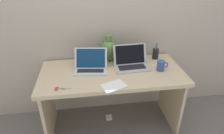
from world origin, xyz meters
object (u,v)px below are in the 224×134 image
(coffee_mug, at_px, (161,66))
(power_brick, at_px, (109,117))
(laptop_right, at_px, (131,61))
(notebook_stack, at_px, (114,86))
(pen_cup, at_px, (155,54))
(laptop_left, at_px, (91,64))
(scissors, at_px, (60,89))
(green_vase, at_px, (109,50))

(coffee_mug, distance_m, power_brick, 0.93)
(laptop_right, xyz_separation_m, coffee_mug, (0.28, -0.13, -0.01))
(laptop_right, height_order, notebook_stack, laptop_right)
(notebook_stack, distance_m, pen_cup, 0.74)
(laptop_left, height_order, scissors, laptop_left)
(pen_cup, height_order, power_brick, pen_cup)
(notebook_stack, height_order, coffee_mug, coffee_mug)
(coffee_mug, xyz_separation_m, power_brick, (-0.52, 0.15, -0.76))
(pen_cup, bearing_deg, power_brick, -167.27)
(laptop_left, height_order, coffee_mug, laptop_left)
(coffee_mug, xyz_separation_m, pen_cup, (0.03, 0.27, 0.01))
(laptop_left, xyz_separation_m, pen_cup, (0.74, 0.15, 0.01))
(pen_cup, distance_m, power_brick, 0.95)
(pen_cup, bearing_deg, notebook_stack, -137.95)
(laptop_left, bearing_deg, power_brick, 8.05)
(laptop_left, distance_m, scissors, 0.43)
(laptop_left, relative_size, laptop_right, 0.99)
(laptop_left, xyz_separation_m, laptop_right, (0.42, 0.01, 0.00))
(notebook_stack, distance_m, scissors, 0.47)
(laptop_left, bearing_deg, scissors, -132.01)
(green_vase, distance_m, pen_cup, 0.53)
(power_brick, bearing_deg, laptop_right, -4.36)
(laptop_right, relative_size, power_brick, 5.15)
(laptop_left, height_order, laptop_right, laptop_right)
(laptop_left, height_order, green_vase, green_vase)
(green_vase, bearing_deg, laptop_right, -42.24)
(laptop_right, bearing_deg, notebook_stack, -123.32)
(notebook_stack, distance_m, power_brick, 0.80)
(laptop_right, relative_size, notebook_stack, 1.71)
(notebook_stack, xyz_separation_m, pen_cup, (0.55, 0.50, 0.06))
(laptop_left, height_order, power_brick, laptop_left)
(coffee_mug, bearing_deg, laptop_right, 155.55)
(laptop_left, bearing_deg, green_vase, 43.75)
(green_vase, bearing_deg, laptop_left, -136.25)
(coffee_mug, bearing_deg, notebook_stack, -156.37)
(laptop_left, bearing_deg, pen_cup, 11.57)
(green_vase, bearing_deg, scissors, -133.71)
(scissors, xyz_separation_m, power_brick, (0.47, 0.35, -0.71))
(notebook_stack, distance_m, coffee_mug, 0.57)
(laptop_right, relative_size, coffee_mug, 3.03)
(notebook_stack, height_order, scissors, notebook_stack)
(green_vase, bearing_deg, coffee_mug, -32.93)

